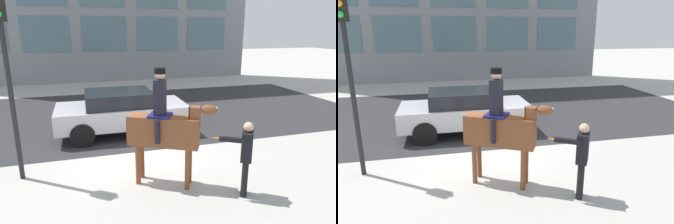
{
  "view_description": "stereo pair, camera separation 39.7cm",
  "coord_description": "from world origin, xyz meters",
  "views": [
    {
      "loc": [
        -1.54,
        -7.41,
        3.43
      ],
      "look_at": [
        0.34,
        -0.85,
        1.52
      ],
      "focal_mm": 32.0,
      "sensor_mm": 36.0,
      "label": 1
    },
    {
      "loc": [
        -1.16,
        -7.51,
        3.43
      ],
      "look_at": [
        0.34,
        -0.85,
        1.52
      ],
      "focal_mm": 32.0,
      "sensor_mm": 36.0,
      "label": 2
    }
  ],
  "objects": [
    {
      "name": "pedestrian_bystander",
      "position": [
        1.57,
        -2.38,
        0.95
      ],
      "size": [
        0.91,
        0.48,
        1.63
      ],
      "rotation": [
        0.0,
        0.0,
        2.57
      ],
      "color": "black",
      "rests_on": "ground_plane"
    },
    {
      "name": "ground_plane",
      "position": [
        0.0,
        0.0,
        0.0
      ],
      "size": [
        80.0,
        80.0,
        0.0
      ],
      "primitive_type": "plane",
      "color": "#B2AFA8"
    },
    {
      "name": "street_car_near_lane",
      "position": [
        -0.39,
        2.24,
        0.78
      ],
      "size": [
        4.23,
        1.99,
        1.46
      ],
      "color": "#B7B7BC",
      "rests_on": "ground_plane"
    },
    {
      "name": "traffic_light",
      "position": [
        -3.09,
        -0.29,
        2.86
      ],
      "size": [
        0.24,
        0.29,
        4.29
      ],
      "color": "black",
      "rests_on": "ground_plane"
    },
    {
      "name": "mounted_horse_lead",
      "position": [
        0.11,
        -1.43,
        1.34
      ],
      "size": [
        1.85,
        1.2,
        2.64
      ],
      "rotation": [
        0.0,
        0.0,
        -0.5
      ],
      "color": "brown",
      "rests_on": "ground_plane"
    },
    {
      "name": "road_surface",
      "position": [
        0.0,
        4.75,
        0.0
      ],
      "size": [
        20.09,
        8.5,
        0.01
      ],
      "color": "#2D2D30",
      "rests_on": "ground_plane"
    }
  ]
}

